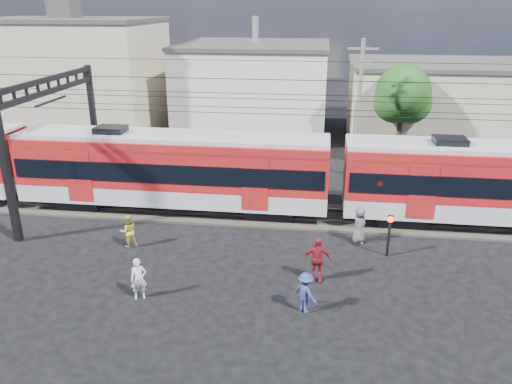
% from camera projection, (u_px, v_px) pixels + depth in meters
% --- Properties ---
extents(ground, '(120.00, 120.00, 0.00)m').
position_uv_depth(ground, '(212.00, 297.00, 18.87)').
color(ground, black).
rests_on(ground, ground).
extents(track_bed, '(70.00, 3.40, 0.12)m').
position_uv_depth(track_bed, '(245.00, 213.00, 26.26)').
color(track_bed, '#2D2823').
rests_on(track_bed, ground).
extents(rail_near, '(70.00, 0.12, 0.12)m').
position_uv_depth(rail_near, '(242.00, 216.00, 25.53)').
color(rail_near, '#59544C').
rests_on(rail_near, track_bed).
extents(rail_far, '(70.00, 0.12, 0.12)m').
position_uv_depth(rail_far, '(247.00, 205.00, 26.92)').
color(rail_far, '#59544C').
rests_on(rail_far, track_bed).
extents(commuter_train, '(50.30, 3.08, 4.17)m').
position_uv_depth(commuter_train, '(177.00, 168.00, 25.87)').
color(commuter_train, black).
rests_on(commuter_train, ground).
extents(catenary, '(70.00, 9.30, 7.52)m').
position_uv_depth(catenary, '(77.00, 113.00, 25.54)').
color(catenary, black).
rests_on(catenary, ground).
extents(building_west, '(14.28, 10.20, 9.30)m').
position_uv_depth(building_west, '(73.00, 77.00, 41.57)').
color(building_west, '#B7A98C').
rests_on(building_west, ground).
extents(building_midwest, '(12.24, 12.24, 7.30)m').
position_uv_depth(building_midwest, '(255.00, 87.00, 42.84)').
color(building_midwest, beige).
rests_on(building_midwest, ground).
extents(building_mideast, '(16.32, 10.20, 6.30)m').
position_uv_depth(building_mideast, '(456.00, 104.00, 38.25)').
color(building_mideast, '#B7A98C').
rests_on(building_mideast, ground).
extents(utility_pole_mid, '(1.80, 0.24, 8.50)m').
position_uv_depth(utility_pole_mid, '(359.00, 106.00, 30.42)').
color(utility_pole_mid, slate).
rests_on(utility_pole_mid, ground).
extents(tree_near, '(3.82, 3.64, 6.72)m').
position_uv_depth(tree_near, '(405.00, 96.00, 32.84)').
color(tree_near, '#382619').
rests_on(tree_near, ground).
extents(pedestrian_a, '(0.70, 0.60, 1.63)m').
position_uv_depth(pedestrian_a, '(139.00, 279.00, 18.51)').
color(pedestrian_a, silver).
rests_on(pedestrian_a, ground).
extents(pedestrian_b, '(0.94, 0.89, 1.55)m').
position_uv_depth(pedestrian_b, '(128.00, 231.00, 22.50)').
color(pedestrian_b, gold).
rests_on(pedestrian_b, ground).
extents(pedestrian_c, '(1.15, 1.10, 1.56)m').
position_uv_depth(pedestrian_c, '(306.00, 293.00, 17.68)').
color(pedestrian_c, navy).
rests_on(pedestrian_c, ground).
extents(pedestrian_d, '(1.14, 0.54, 1.90)m').
position_uv_depth(pedestrian_d, '(317.00, 259.00, 19.63)').
color(pedestrian_d, maroon).
rests_on(pedestrian_d, ground).
extents(pedestrian_e, '(0.58, 0.87, 1.74)m').
position_uv_depth(pedestrian_e, '(359.00, 225.00, 22.85)').
color(pedestrian_e, '#504F55').
rests_on(pedestrian_e, ground).
extents(crossing_signal, '(0.28, 0.28, 1.94)m').
position_uv_depth(crossing_signal, '(390.00, 228.00, 21.43)').
color(crossing_signal, black).
rests_on(crossing_signal, ground).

